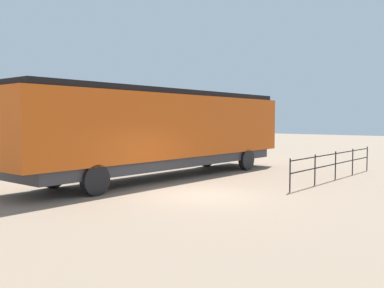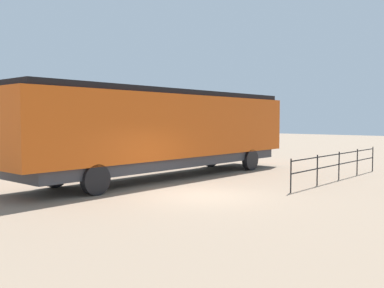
{
  "view_description": "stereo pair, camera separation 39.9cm",
  "coord_description": "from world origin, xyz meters",
  "views": [
    {
      "loc": [
        9.2,
        -11.62,
        2.67
      ],
      "look_at": [
        -0.38,
        0.01,
        1.79
      ],
      "focal_mm": 39.96,
      "sensor_mm": 36.0,
      "label": 1
    },
    {
      "loc": [
        9.5,
        -11.36,
        2.67
      ],
      "look_at": [
        -0.38,
        0.01,
        1.79
      ],
      "focal_mm": 39.96,
      "sensor_mm": 36.0,
      "label": 2
    }
  ],
  "objects": [
    {
      "name": "ground_plane",
      "position": [
        0.0,
        0.0,
        0.0
      ],
      "size": [
        120.0,
        120.0,
        0.0
      ],
      "primitive_type": "plane",
      "color": "#84705B"
    },
    {
      "name": "locomotive",
      "position": [
        -4.13,
        3.12,
        2.23
      ],
      "size": [
        2.95,
        15.34,
        3.97
      ],
      "color": "#D15114",
      "rests_on": "ground_plane"
    },
    {
      "name": "platform_fence",
      "position": [
        2.12,
        7.01,
        0.81
      ],
      "size": [
        0.05,
        8.87,
        1.24
      ],
      "color": "black",
      "rests_on": "ground_plane"
    }
  ]
}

